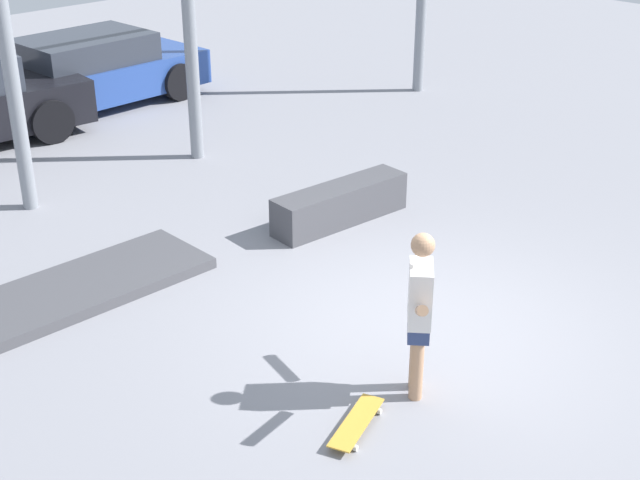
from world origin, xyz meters
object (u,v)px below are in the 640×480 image
Objects in this scene: grind_box at (340,204)px; manual_pad at (83,287)px; skateboarder at (419,308)px; parked_car_blue at (93,71)px; skateboard at (356,423)px.

grind_box reaches higher than manual_pad.
parked_car_blue is (2.73, 9.95, -0.26)m from skateboarder.
manual_pad is (-0.41, 3.85, -0.00)m from skateboard.
skateboarder is at bearing -72.78° from manual_pad.
parked_car_blue is at bearing 49.43° from skateboard.
skateboarder is at bearing -125.24° from grind_box.
parked_car_blue reaches higher than grind_box.
grind_box is at bearing -11.14° from manual_pad.
skateboarder is 4.12m from manual_pad.
skateboard is 0.21× the size of parked_car_blue.
parked_car_blue is at bearing 57.22° from manual_pad.
manual_pad is (-1.19, 3.85, -0.84)m from skateboarder.
skateboard is at bearing -133.68° from grind_box.
skateboard is 3.87m from manual_pad.
parked_car_blue is (3.51, 9.94, 0.58)m from skateboard.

